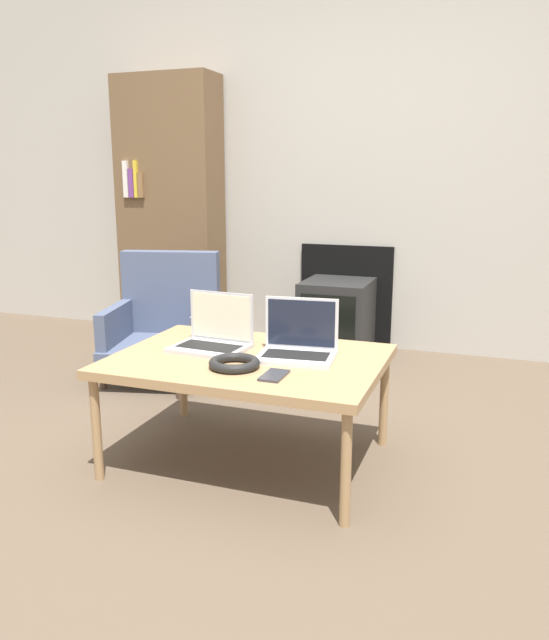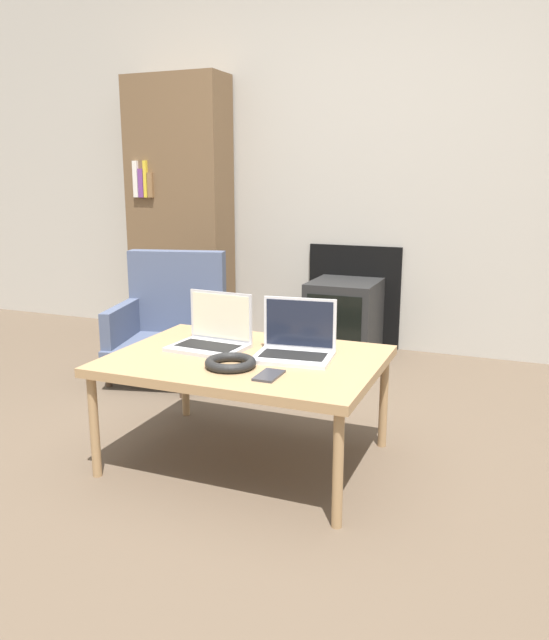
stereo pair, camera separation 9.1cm
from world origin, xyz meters
name	(u,v)px [view 1 (the left image)]	position (x,y,z in m)	size (l,w,h in m)	color
ground_plane	(224,489)	(0.00, 0.00, 0.00)	(14.00, 14.00, 0.00)	brown
wall_back	(361,152)	(0.00, 2.20, 1.29)	(7.00, 0.08, 2.60)	#ADA89E
table	(249,365)	(0.00, 0.25, 0.41)	(1.04, 0.77, 0.44)	#9E7A51
laptop_left	(214,336)	(-0.18, 0.32, 0.49)	(0.31, 0.24, 0.22)	#B2B2B7
laptop_right	(298,344)	(0.18, 0.32, 0.49)	(0.32, 0.25, 0.22)	silver
headphones	(234,363)	(0.01, 0.10, 0.46)	(0.19, 0.19, 0.04)	black
phone	(274,375)	(0.18, 0.05, 0.45)	(0.08, 0.14, 0.01)	#333338
tv	(337,317)	(-0.07, 1.92, 0.24)	(0.42, 0.46, 0.48)	black
armchair	(166,320)	(-0.88, 1.14, 0.33)	(0.69, 0.70, 0.71)	#47516B
bookshelf	(171,210)	(-1.31, 2.00, 0.90)	(0.71, 0.32, 1.81)	brown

